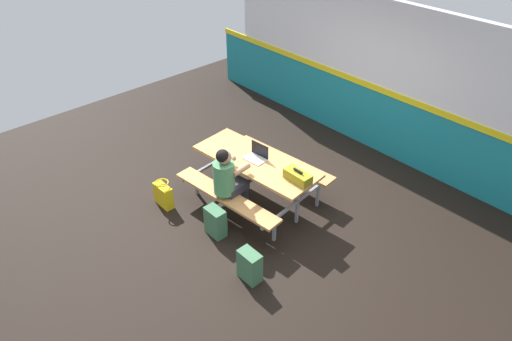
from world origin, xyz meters
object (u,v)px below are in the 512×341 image
student_nearer (228,178)px  backpack_dark (250,266)px  laptop_silver (257,156)px  picnic_table_main (256,169)px  satchel_spare (216,222)px  toolbox_grey (298,176)px  tote_bag_bright (163,195)px

student_nearer → backpack_dark: size_ratio=2.74×
laptop_silver → picnic_table_main: bearing=-57.7°
student_nearer → satchel_spare: 0.64m
toolbox_grey → satchel_spare: size_ratio=0.91×
student_nearer → toolbox_grey: 0.97m
toolbox_grey → tote_bag_bright: 2.10m
student_nearer → toolbox_grey: size_ratio=3.02×
student_nearer → laptop_silver: student_nearer is taller
backpack_dark → tote_bag_bright: (-1.97, 0.01, -0.02)m
laptop_silver → tote_bag_bright: size_ratio=0.79×
backpack_dark → tote_bag_bright: size_ratio=1.02×
laptop_silver → tote_bag_bright: laptop_silver is taller
picnic_table_main → student_nearer: 0.57m
tote_bag_bright → satchel_spare: (1.03, 0.19, 0.02)m
picnic_table_main → laptop_silver: bearing=122.3°
laptop_silver → satchel_spare: bearing=-77.7°
tote_bag_bright → satchel_spare: bearing=10.3°
student_nearer → toolbox_grey: (0.73, 0.63, 0.10)m
backpack_dark → satchel_spare: 0.96m
toolbox_grey → tote_bag_bright: (-1.61, -1.19, -0.62)m
picnic_table_main → tote_bag_bright: size_ratio=4.67×
laptop_silver → backpack_dark: bearing=-45.4°
toolbox_grey → satchel_spare: 1.30m
laptop_silver → toolbox_grey: laptop_silver is taller
picnic_table_main → toolbox_grey: 0.80m
laptop_silver → tote_bag_bright: bearing=-125.5°
laptop_silver → toolbox_grey: bearing=3.0°
picnic_table_main → satchel_spare: bearing=-78.6°
backpack_dark → toolbox_grey: bearing=106.8°
toolbox_grey → satchel_spare: bearing=-119.7°
backpack_dark → satchel_spare: bearing=168.1°
tote_bag_bright → backpack_dark: bearing=-0.3°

